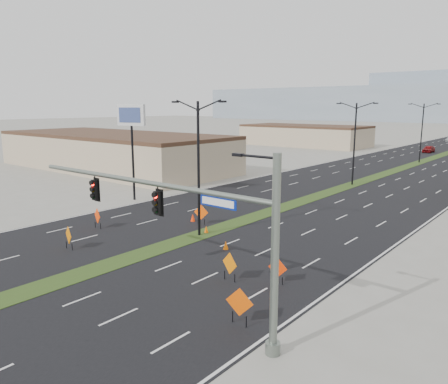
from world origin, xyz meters
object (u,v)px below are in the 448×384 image
Objects in this scene: streetlight_2 at (422,131)px; construction_sign_0 at (97,217)px; construction_sign_5 at (278,269)px; cone_3 at (220,201)px; signal_mast at (187,218)px; streetlight_0 at (199,165)px; streetlight_1 at (355,141)px; construction_sign_3 at (230,264)px; pole_sign_west at (131,122)px; cone_1 at (206,229)px; cone_0 at (193,218)px; construction_sign_2 at (201,213)px; construction_sign_4 at (239,303)px; cone_2 at (226,245)px; construction_sign_1 at (69,236)px; car_left at (429,149)px.

streetlight_2 is 60.42m from construction_sign_0.
construction_sign_5 is 2.36× the size of cone_3.
streetlight_0 reaches higher than signal_mast.
streetlight_1 is 34.45m from construction_sign_3.
cone_3 is at bearing 129.42° from construction_sign_5.
signal_mast is 1.66× the size of pole_sign_west.
streetlight_1 reaches higher than cone_1.
cone_0 is 13.50m from pole_sign_west.
construction_sign_2 is at bearing -61.26° from cone_3.
streetlight_1 is at bearing 90.00° from cone_1.
streetlight_0 is 14.70m from construction_sign_4.
streetlight_1 is at bearing 96.75° from construction_sign_5.
cone_2 is (-3.65, 4.10, -0.67)m from construction_sign_3.
cone_2 reaches higher than cone_1.
cone_3 is (-2.51, 6.50, -0.02)m from cone_0.
signal_mast is 27.67× the size of cone_1.
streetlight_2 reaches higher than construction_sign_4.
construction_sign_4 reaches higher than cone_1.
construction_sign_0 reaches higher than cone_2.
construction_sign_0 reaches higher than construction_sign_1.
cone_3 is at bearing -106.81° from streetlight_1.
construction_sign_5 is at bearing -26.53° from cone_1.
cone_0 is 6.97m from cone_3.
streetlight_0 reaches higher than construction_sign_4.
construction_sign_0 is (-7.56, -59.78, -4.44)m from streetlight_2.
streetlight_0 is (-8.56, 10.00, 0.63)m from signal_mast.
construction_sign_2 is 0.94× the size of construction_sign_4.
streetlight_2 is at bearing 86.58° from cone_0.
construction_sign_5 is at bearing -22.63° from streetlight_0.
pole_sign_west reaches higher than cone_3.
construction_sign_1 is (-4.61, -36.10, -4.46)m from streetlight_1.
cone_1 is at bearing -90.00° from streetlight_1.
streetlight_0 is at bearing 43.89° from construction_sign_0.
construction_sign_1 is 0.98× the size of construction_sign_3.
streetlight_0 is 10.34m from construction_sign_1.
cone_3 is at bearing 99.49° from construction_sign_2.
signal_mast reaches higher than car_left.
construction_sign_0 is at bearing -167.37° from cone_2.
pole_sign_west is (-21.28, 10.50, 7.05)m from construction_sign_3.
cone_3 is (-5.70, 8.35, 0.02)m from cone_1.
streetlight_2 is at bearing 100.13° from construction_sign_0.
signal_mast is 24.56× the size of cone_0.
cone_2 is (6.83, -3.91, -0.02)m from cone_0.
construction_sign_2 is (5.56, 6.17, 0.00)m from construction_sign_0.
cone_0 is at bearing 142.66° from construction_sign_5.
car_left is 7.34× the size of cone_1.
construction_sign_0 is at bearing 140.34° from construction_sign_1.
car_left is at bearing 94.18° from streetlight_1.
pole_sign_west is at bearing 147.92° from construction_sign_2.
construction_sign_4 is 29.35m from pole_sign_west.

